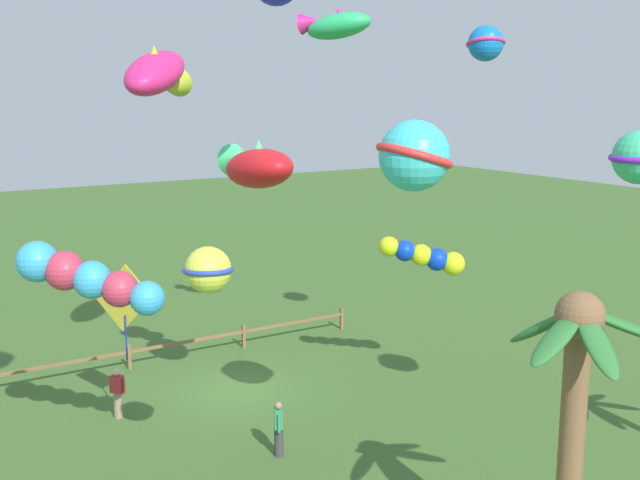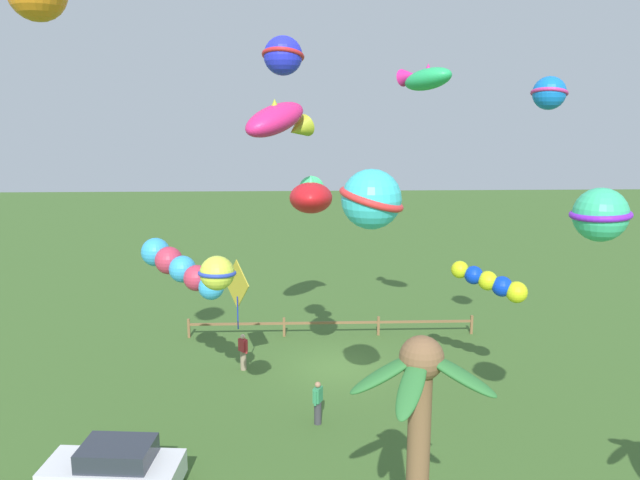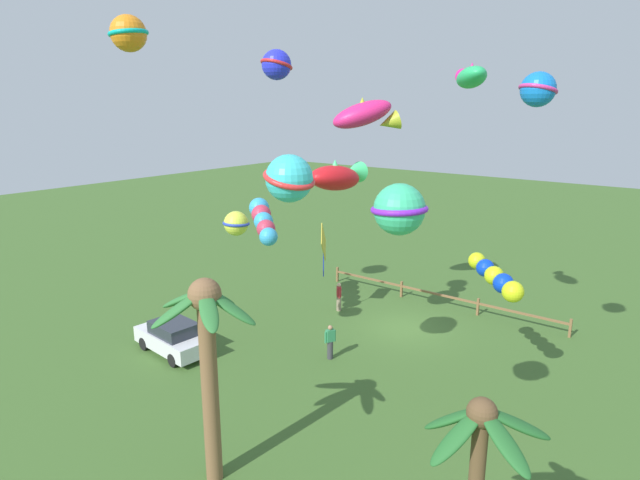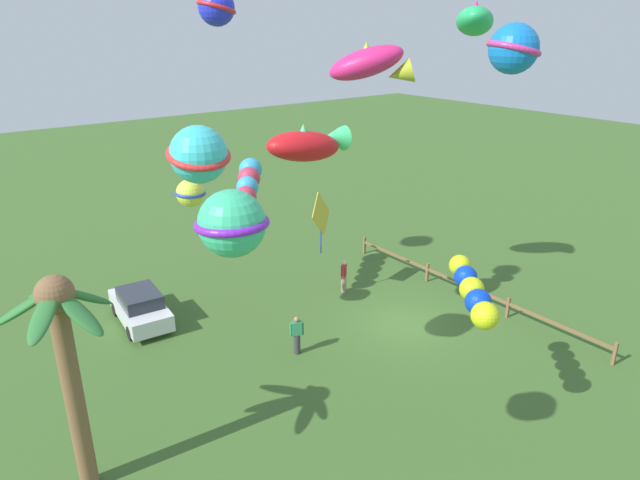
# 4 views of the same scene
# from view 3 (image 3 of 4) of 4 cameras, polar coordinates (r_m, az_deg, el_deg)

# --- Properties ---
(ground_plane) EXTENTS (120.00, 120.00, 0.00)m
(ground_plane) POSITION_cam_3_polar(r_m,az_deg,el_deg) (27.68, 8.91, -9.32)
(ground_plane) COLOR #3D6028
(palm_tree_0) EXTENTS (3.10, 2.99, 6.37)m
(palm_tree_0) POSITION_cam_3_polar(r_m,az_deg,el_deg) (15.72, -11.97, -10.67)
(palm_tree_0) COLOR brown
(palm_tree_0) RESTS_ON ground
(palm_tree_1) EXTENTS (2.54, 2.53, 5.46)m
(palm_tree_1) POSITION_cam_3_polar(r_m,az_deg,el_deg) (12.07, 16.53, -21.98)
(palm_tree_1) COLOR brown
(palm_tree_1) RESTS_ON ground
(rail_fence) EXTENTS (14.03, 0.12, 0.95)m
(rail_fence) POSITION_cam_3_polar(r_m,az_deg,el_deg) (30.81, 12.49, -5.78)
(rail_fence) COLOR brown
(rail_fence) RESTS_ON ground
(parked_car_0) EXTENTS (4.04, 2.05, 1.51)m
(parked_car_0) POSITION_cam_3_polar(r_m,az_deg,el_deg) (25.51, -15.42, -9.96)
(parked_car_0) COLOR silver
(parked_car_0) RESTS_ON ground
(spectator_0) EXTENTS (0.42, 0.44, 1.59)m
(spectator_0) POSITION_cam_3_polar(r_m,az_deg,el_deg) (29.33, 2.03, -6.05)
(spectator_0) COLOR gray
(spectator_0) RESTS_ON ground
(spectator_1) EXTENTS (0.37, 0.50, 1.59)m
(spectator_1) POSITION_cam_3_polar(r_m,az_deg,el_deg) (24.04, 1.09, -10.80)
(spectator_1) COLOR #38383D
(spectator_1) RESTS_ON ground
(kite_ball_0) EXTENTS (1.62, 1.62, 1.10)m
(kite_ball_0) POSITION_cam_3_polar(r_m,az_deg,el_deg) (18.83, 22.25, 14.66)
(kite_ball_0) COLOR blue
(kite_fish_1) EXTENTS (1.55, 3.34, 1.45)m
(kite_fish_1) POSITION_cam_3_polar(r_m,az_deg,el_deg) (22.70, 1.91, 6.78)
(kite_fish_1) COLOR red
(kite_ball_2) EXTENTS (2.00, 2.02, 1.61)m
(kite_ball_2) POSITION_cam_3_polar(r_m,az_deg,el_deg) (17.92, -3.31, 6.58)
(kite_ball_2) COLOR #3ACDD6
(kite_ball_3) EXTENTS (1.51, 1.51, 1.11)m
(kite_ball_3) POSITION_cam_3_polar(r_m,az_deg,el_deg) (20.91, -4.67, 18.15)
(kite_ball_3) COLOR #252CE5
(kite_diamond_4) EXTENTS (1.10, 1.80, 2.90)m
(kite_diamond_4) POSITION_cam_3_polar(r_m,az_deg,el_deg) (27.35, 0.38, -0.29)
(kite_diamond_4) COLOR gold
(kite_ball_5) EXTENTS (1.47, 1.48, 1.03)m
(kite_ball_5) POSITION_cam_3_polar(r_m,az_deg,el_deg) (22.45, -8.94, 1.76)
(kite_ball_5) COLOR #D9E843
(kite_ball_6) EXTENTS (2.21, 2.21, 1.44)m
(kite_ball_6) POSITION_cam_3_polar(r_m,az_deg,el_deg) (24.03, -19.77, 20.04)
(kite_ball_6) COLOR orange
(kite_ball_7) EXTENTS (1.55, 1.54, 1.30)m
(kite_ball_7) POSITION_cam_3_polar(r_m,az_deg,el_deg) (13.37, 8.47, 3.26)
(kite_ball_7) COLOR #38C588
(kite_fish_8) EXTENTS (3.28, 3.39, 1.94)m
(kite_fish_8) POSITION_cam_3_polar(r_m,az_deg,el_deg) (26.45, 4.94, 13.15)
(kite_fish_8) COLOR #EB2374
(kite_tube_9) EXTENTS (3.11, 2.61, 1.80)m
(kite_tube_9) POSITION_cam_3_polar(r_m,az_deg,el_deg) (26.20, -6.11, 2.17)
(kite_tube_9) COLOR #35A6E4
(kite_fish_10) EXTENTS (2.20, 2.50, 1.12)m
(kite_fish_10) POSITION_cam_3_polar(r_m,az_deg,el_deg) (22.97, 15.77, 16.43)
(kite_fish_10) COLOR #27B964
(kite_tube_11) EXTENTS (2.56, 1.82, 1.32)m
(kite_tube_11) POSITION_cam_3_polar(r_m,az_deg,el_deg) (21.29, 18.31, -3.82)
(kite_tube_11) COLOR #D0E01A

